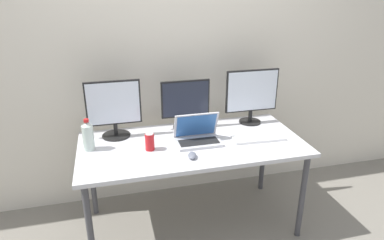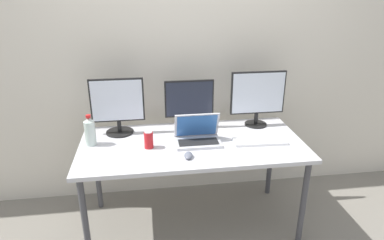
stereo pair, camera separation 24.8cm
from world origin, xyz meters
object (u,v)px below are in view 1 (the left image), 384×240
Objects in this scene: work_desk at (192,149)px; mouse_by_keyboard at (192,155)px; laptop_silver at (197,136)px; soda_can_near_keyboard at (150,142)px; monitor_right at (252,94)px; water_bottle at (88,136)px; keyboard_main at (259,138)px; monitor_center at (186,103)px; monitor_left at (114,108)px.

work_desk is 17.06× the size of mouse_by_keyboard.
mouse_by_keyboard is (-0.10, -0.23, -0.04)m from laptop_silver.
work_desk is 0.35m from soda_can_near_keyboard.
monitor_right is at bearing 18.58° from soda_can_near_keyboard.
work_desk is 0.76m from water_bottle.
keyboard_main is 4.10× the size of mouse_by_keyboard.
monitor_right reaches higher than monitor_center.
laptop_silver is at bearing -85.40° from monitor_center.
laptop_silver is 1.42× the size of water_bottle.
monitor_center is at bearing 93.58° from mouse_by_keyboard.
laptop_silver is 0.36m from soda_can_near_keyboard.
monitor_right is at bearing 8.28° from water_bottle.
soda_can_near_keyboard is (-0.36, -0.04, 0.01)m from laptop_silver.
monitor_center is 0.56m from mouse_by_keyboard.
monitor_right is 1.96× the size of water_bottle.
monitor_right is at bearing 80.36° from keyboard_main.
monitor_center reaches higher than soda_can_near_keyboard.
monitor_right reaches higher than soda_can_near_keyboard.
monitor_center is at bearing 3.01° from monitor_left.
monitor_center is 0.79m from water_bottle.
keyboard_main is (-0.07, -0.34, -0.24)m from monitor_right.
soda_can_near_keyboard is (-0.32, -0.04, 0.12)m from work_desk.
monitor_center is at bearing 15.89° from water_bottle.
monitor_left is at bearing -179.73° from monitor_right.
keyboard_main is 0.83m from soda_can_near_keyboard.
monitor_right is 0.84m from mouse_by_keyboard.
work_desk is at bearing 173.98° from keyboard_main.
monitor_left is at bearing 43.55° from water_bottle.
monitor_center reaches higher than mouse_by_keyboard.
mouse_by_keyboard is at bearing -113.25° from laptop_silver.
laptop_silver is 0.83× the size of keyboard_main.
mouse_by_keyboard reaches higher than work_desk.
monitor_left is (-0.54, 0.25, 0.29)m from work_desk.
monitor_center is (0.56, 0.03, -0.02)m from monitor_left.
monitor_left reaches higher than laptop_silver.
work_desk is at bearing -5.17° from water_bottle.
keyboard_main is 1.71× the size of water_bottle.
monitor_left reaches higher than mouse_by_keyboard.
monitor_left is 3.52× the size of soda_can_near_keyboard.
monitor_left is at bearing 156.36° from laptop_silver.
mouse_by_keyboard is (-0.63, -0.49, -0.24)m from monitor_right.
mouse_by_keyboard is 0.42× the size of water_bottle.
monitor_center is 1.71× the size of water_bottle.
water_bottle is at bearing 174.89° from laptop_silver.
monitor_left is 0.41m from soda_can_near_keyboard.
monitor_right is 1.38× the size of laptop_silver.
laptop_silver is at bearing -5.11° from water_bottle.
soda_can_near_keyboard is at bearing 155.92° from mouse_by_keyboard.
work_desk is 0.12m from laptop_silver.
laptop_silver is (0.58, -0.26, -0.18)m from monitor_left.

